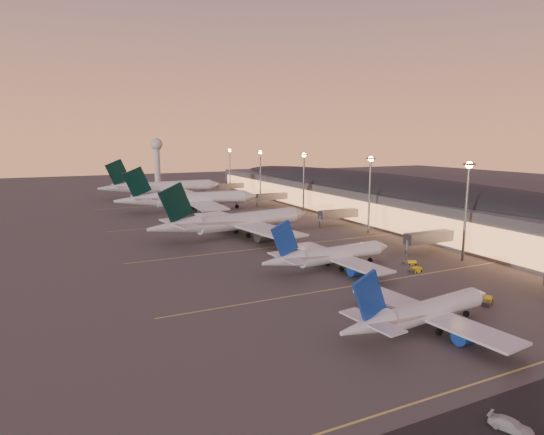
{
  "coord_description": "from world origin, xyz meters",
  "views": [
    {
      "loc": [
        -59.0,
        -82.81,
        31.33
      ],
      "look_at": [
        2.0,
        45.0,
        7.0
      ],
      "focal_mm": 30.0,
      "sensor_mm": 36.0,
      "label": 1
    }
  ],
  "objects_px": {
    "airliner_wide_mid": "(190,199)",
    "radar_tower": "(157,153)",
    "airliner_wide_far": "(163,187)",
    "baggage_tug_d": "(415,270)",
    "baggage_tug_b": "(487,301)",
    "airliner_wide_near": "(236,222)",
    "airliner_narrow_south": "(422,313)",
    "service_van_a": "(511,425)",
    "airliner_narrow_north": "(330,256)",
    "baggage_tug_c": "(410,263)"
  },
  "relations": [
    {
      "from": "airliner_wide_mid",
      "to": "radar_tower",
      "type": "xyz_separation_m",
      "value": [
        16.15,
        147.54,
        16.63
      ]
    },
    {
      "from": "airliner_wide_mid",
      "to": "airliner_wide_far",
      "type": "distance_m",
      "value": 54.06
    },
    {
      "from": "airliner_wide_far",
      "to": "baggage_tug_d",
      "type": "xyz_separation_m",
      "value": [
        23.36,
        -169.42,
        -5.04
      ]
    },
    {
      "from": "airliner_wide_mid",
      "to": "baggage_tug_b",
      "type": "relative_size",
      "value": 15.16
    },
    {
      "from": "airliner_wide_near",
      "to": "baggage_tug_b",
      "type": "xyz_separation_m",
      "value": [
        21.53,
        -78.68,
        -4.33
      ]
    },
    {
      "from": "airliner_narrow_south",
      "to": "baggage_tug_b",
      "type": "relative_size",
      "value": 8.29
    },
    {
      "from": "airliner_narrow_south",
      "to": "airliner_wide_near",
      "type": "height_order",
      "value": "airliner_wide_near"
    },
    {
      "from": "airliner_narrow_south",
      "to": "radar_tower",
      "type": "height_order",
      "value": "radar_tower"
    },
    {
      "from": "airliner_wide_near",
      "to": "service_van_a",
      "type": "xyz_separation_m",
      "value": [
        -9.21,
        -107.09,
        -4.2
      ]
    },
    {
      "from": "airliner_narrow_south",
      "to": "baggage_tug_b",
      "type": "bearing_deg",
      "value": 4.96
    },
    {
      "from": "airliner_narrow_north",
      "to": "baggage_tug_b",
      "type": "xyz_separation_m",
      "value": [
        14.57,
        -33.1,
        -2.92
      ]
    },
    {
      "from": "airliner_narrow_south",
      "to": "airliner_wide_mid",
      "type": "bearing_deg",
      "value": 83.32
    },
    {
      "from": "airliner_wide_mid",
      "to": "baggage_tug_c",
      "type": "height_order",
      "value": "airliner_wide_mid"
    },
    {
      "from": "airliner_wide_near",
      "to": "radar_tower",
      "type": "height_order",
      "value": "radar_tower"
    },
    {
      "from": "airliner_wide_mid",
      "to": "service_van_a",
      "type": "bearing_deg",
      "value": -91.5
    },
    {
      "from": "airliner_narrow_south",
      "to": "baggage_tug_c",
      "type": "height_order",
      "value": "airliner_narrow_south"
    },
    {
      "from": "airliner_narrow_south",
      "to": "airliner_wide_mid",
      "type": "distance_m",
      "value": 141.91
    },
    {
      "from": "airliner_narrow_south",
      "to": "baggage_tug_c",
      "type": "distance_m",
      "value": 42.37
    },
    {
      "from": "airliner_wide_near",
      "to": "baggage_tug_b",
      "type": "height_order",
      "value": "airliner_wide_near"
    },
    {
      "from": "airliner_wide_near",
      "to": "airliner_wide_mid",
      "type": "height_order",
      "value": "airliner_wide_mid"
    },
    {
      "from": "airliner_narrow_south",
      "to": "baggage_tug_d",
      "type": "relative_size",
      "value": 8.78
    },
    {
      "from": "radar_tower",
      "to": "service_van_a",
      "type": "distance_m",
      "value": 315.38
    },
    {
      "from": "airliner_narrow_south",
      "to": "airliner_narrow_north",
      "type": "relative_size",
      "value": 0.92
    },
    {
      "from": "airliner_wide_mid",
      "to": "airliner_wide_far",
      "type": "bearing_deg",
      "value": 92.08
    },
    {
      "from": "airliner_wide_near",
      "to": "airliner_narrow_north",
      "type": "bearing_deg",
      "value": -91.14
    },
    {
      "from": "airliner_narrow_south",
      "to": "baggage_tug_b",
      "type": "height_order",
      "value": "airliner_narrow_south"
    },
    {
      "from": "airliner_wide_far",
      "to": "service_van_a",
      "type": "height_order",
      "value": "airliner_wide_far"
    },
    {
      "from": "radar_tower",
      "to": "airliner_narrow_north",
      "type": "bearing_deg",
      "value": -92.27
    },
    {
      "from": "baggage_tug_d",
      "to": "airliner_wide_far",
      "type": "bearing_deg",
      "value": 88.0
    },
    {
      "from": "airliner_narrow_south",
      "to": "baggage_tug_d",
      "type": "height_order",
      "value": "airliner_narrow_south"
    },
    {
      "from": "baggage_tug_b",
      "to": "service_van_a",
      "type": "height_order",
      "value": "service_van_a"
    },
    {
      "from": "airliner_narrow_south",
      "to": "airliner_wide_near",
      "type": "distance_m",
      "value": 82.97
    },
    {
      "from": "radar_tower",
      "to": "baggage_tug_c",
      "type": "distance_m",
      "value": 258.17
    },
    {
      "from": "airliner_narrow_south",
      "to": "airliner_wide_mid",
      "type": "relative_size",
      "value": 0.55
    },
    {
      "from": "airliner_wide_near",
      "to": "baggage_tug_d",
      "type": "relative_size",
      "value": 14.93
    },
    {
      "from": "airliner_wide_near",
      "to": "baggage_tug_b",
      "type": "relative_size",
      "value": 14.09
    },
    {
      "from": "airliner_wide_mid",
      "to": "baggage_tug_b",
      "type": "height_order",
      "value": "airliner_wide_mid"
    },
    {
      "from": "radar_tower",
      "to": "airliner_wide_mid",
      "type": "bearing_deg",
      "value": -96.25
    },
    {
      "from": "airliner_narrow_north",
      "to": "airliner_wide_mid",
      "type": "height_order",
      "value": "airliner_wide_mid"
    },
    {
      "from": "airliner_wide_near",
      "to": "service_van_a",
      "type": "height_order",
      "value": "airliner_wide_near"
    },
    {
      "from": "baggage_tug_c",
      "to": "airliner_wide_far",
      "type": "bearing_deg",
      "value": 129.6
    },
    {
      "from": "airliner_narrow_north",
      "to": "radar_tower",
      "type": "xyz_separation_m",
      "value": [
        10.01,
        252.07,
        18.4
      ]
    },
    {
      "from": "airliner_narrow_north",
      "to": "service_van_a",
      "type": "xyz_separation_m",
      "value": [
        -16.18,
        -61.5,
        -2.8
      ]
    },
    {
      "from": "airliner_narrow_north",
      "to": "baggage_tug_c",
      "type": "bearing_deg",
      "value": -17.88
    },
    {
      "from": "baggage_tug_c",
      "to": "airliner_wide_mid",
      "type": "bearing_deg",
      "value": 134.06
    },
    {
      "from": "baggage_tug_c",
      "to": "radar_tower",
      "type": "bearing_deg",
      "value": 122.59
    },
    {
      "from": "airliner_wide_near",
      "to": "service_van_a",
      "type": "bearing_deg",
      "value": -104.75
    },
    {
      "from": "baggage_tug_b",
      "to": "baggage_tug_c",
      "type": "height_order",
      "value": "baggage_tug_b"
    },
    {
      "from": "airliner_narrow_south",
      "to": "airliner_wide_near",
      "type": "relative_size",
      "value": 0.59
    },
    {
      "from": "baggage_tug_b",
      "to": "baggage_tug_c",
      "type": "distance_m",
      "value": 28.85
    }
  ]
}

